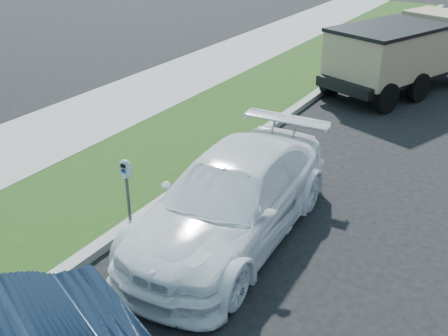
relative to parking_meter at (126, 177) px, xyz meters
The scene contains 5 objects.
ground 2.85m from the parking_meter, ahead, with size 120.00×120.00×0.00m, color black.
streetside 3.77m from the parking_meter, 142.84° to the left, with size 6.12×50.00×0.15m.
parking_meter is the anchor object (origin of this frame).
white_wagon 1.88m from the parking_meter, 22.67° to the left, with size 2.09×5.14×1.49m, color white.
dump_truck 10.94m from the parking_meter, 79.13° to the left, with size 3.83×5.96×2.20m.
Camera 1 is at (3.02, -6.18, 5.22)m, focal length 42.00 mm.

